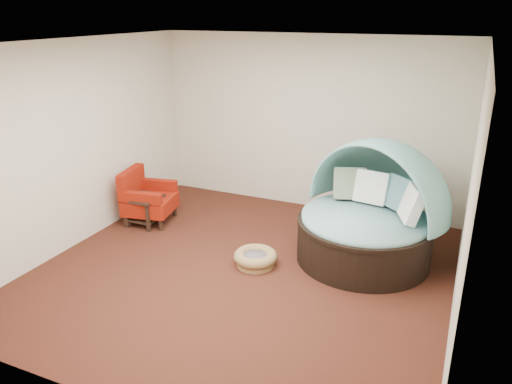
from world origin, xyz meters
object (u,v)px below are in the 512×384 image
at_px(canopy_daybed, 371,206).
at_px(red_armchair, 146,198).
at_px(side_table, 144,207).
at_px(pet_basket, 255,258).

distance_m(canopy_daybed, red_armchair, 3.44).
height_order(canopy_daybed, side_table, canopy_daybed).
xyz_separation_m(canopy_daybed, red_armchair, (-3.42, -0.17, -0.36)).
distance_m(canopy_daybed, pet_basket, 1.65).
xyz_separation_m(canopy_daybed, side_table, (-3.36, -0.31, -0.45)).
height_order(pet_basket, red_armchair, red_armchair).
relative_size(pet_basket, side_table, 1.20).
relative_size(red_armchair, side_table, 1.73).
bearing_deg(canopy_daybed, pet_basket, -123.95).
xyz_separation_m(pet_basket, side_table, (-2.08, 0.50, 0.19)).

